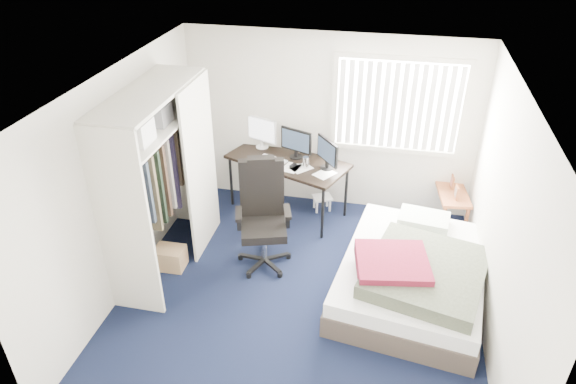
% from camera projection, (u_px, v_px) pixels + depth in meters
% --- Properties ---
extents(ground, '(4.20, 4.20, 0.00)m').
position_uv_depth(ground, '(299.00, 294.00, 5.95)').
color(ground, black).
rests_on(ground, ground).
extents(room_shell, '(4.20, 4.20, 4.20)m').
position_uv_depth(room_shell, '(301.00, 181.00, 5.17)').
color(room_shell, silver).
rests_on(room_shell, ground).
extents(window_assembly, '(1.72, 0.09, 1.32)m').
position_uv_depth(window_assembly, '(398.00, 106.00, 6.67)').
color(window_assembly, white).
rests_on(window_assembly, ground).
extents(closet, '(0.64, 1.84, 2.22)m').
position_uv_depth(closet, '(159.00, 166.00, 5.78)').
color(closet, beige).
rests_on(closet, ground).
extents(desk, '(1.82, 1.32, 1.27)m').
position_uv_depth(desk, '(289.00, 158.00, 7.08)').
color(desk, black).
rests_on(desk, ground).
extents(office_chair, '(0.80, 0.80, 1.36)m').
position_uv_depth(office_chair, '(263.00, 225.00, 6.23)').
color(office_chair, black).
rests_on(office_chair, ground).
extents(footstool, '(0.33, 0.30, 0.22)m').
position_uv_depth(footstool, '(322.00, 200.00, 7.41)').
color(footstool, white).
rests_on(footstool, ground).
extents(nightstand, '(0.47, 0.79, 0.70)m').
position_uv_depth(nightstand, '(452.00, 196.00, 6.95)').
color(nightstand, brown).
rests_on(nightstand, ground).
extents(bed, '(1.83, 2.27, 0.68)m').
position_uv_depth(bed, '(413.00, 274.00, 5.80)').
color(bed, '#3D332C').
rests_on(bed, ground).
extents(pine_box, '(0.37, 0.28, 0.27)m').
position_uv_depth(pine_box, '(170.00, 258.00, 6.30)').
color(pine_box, tan).
rests_on(pine_box, ground).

